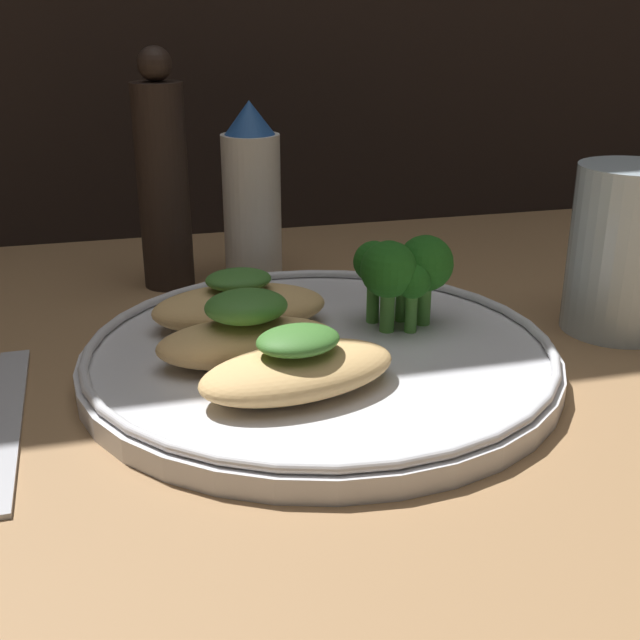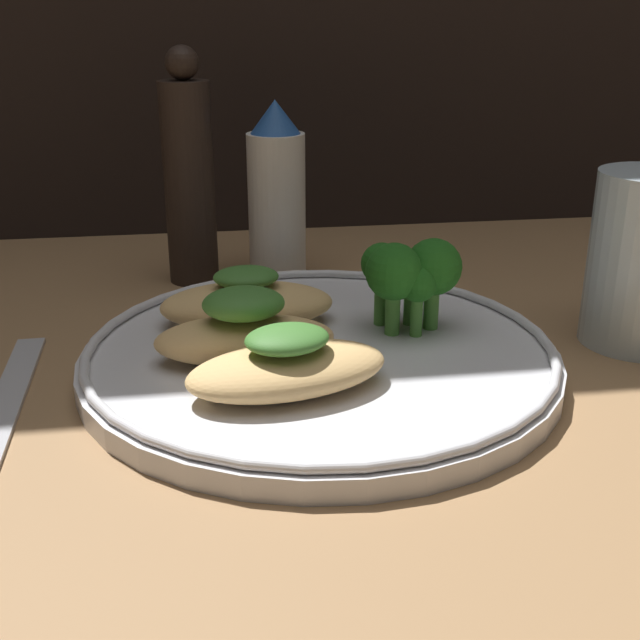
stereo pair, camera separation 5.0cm
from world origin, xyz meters
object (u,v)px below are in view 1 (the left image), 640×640
Objects in this scene: pepper_grinder at (163,180)px; broccoli_bunch at (402,270)px; drinking_glass at (625,250)px; sauce_bottle at (252,196)px; plate at (320,355)px.

broccoli_bunch is at bearing -49.85° from pepper_grinder.
drinking_glass is at bearing -4.06° from broccoli_bunch.
drinking_glass is (22.85, -17.82, -1.16)cm from sauce_bottle.
drinking_glass is at bearing -30.79° from pepper_grinder.
broccoli_bunch is 0.44× the size of sauce_bottle.
plate is 20.18cm from sauce_bottle.
broccoli_bunch is 0.35× the size of pepper_grinder.
plate is 22.65cm from drinking_glass.
sauce_bottle is at bearing 92.30° from plate.
plate is at bearing -157.88° from broccoli_bunch.
sauce_bottle is (-0.77, 19.25, 6.01)cm from plate.
pepper_grinder is (-7.05, 0.00, 1.68)cm from sauce_bottle.
pepper_grinder reaches higher than drinking_glass.
broccoli_bunch is 18.20cm from sauce_bottle.
sauce_bottle reaches higher than drinking_glass.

